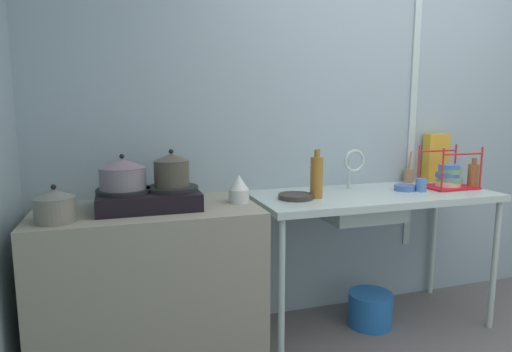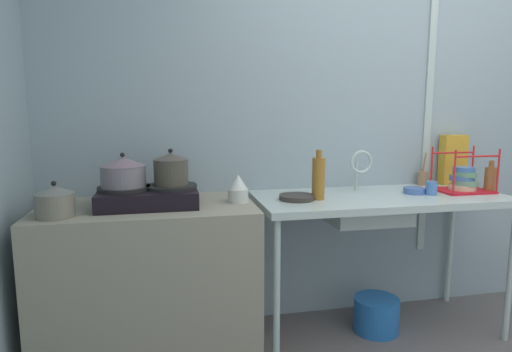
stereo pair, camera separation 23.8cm
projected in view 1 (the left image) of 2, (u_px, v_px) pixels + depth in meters
name	position (u px, v px, depth m)	size (l,w,h in m)	color
wall_back	(379.00, 118.00, 2.99)	(5.30, 0.10, 2.62)	#8FA0AA
wall_metal_strip	(414.00, 98.00, 2.98)	(0.05, 0.01, 2.10)	#B1C1BD
counter_concrete	(151.00, 286.00, 2.29)	(1.14, 0.63, 0.86)	gray
counter_sink	(373.00, 203.00, 2.64)	(1.49, 0.63, 0.86)	#B1C1BD
stove	(149.00, 198.00, 2.22)	(0.52, 0.37, 0.11)	black
pot_on_left_burner	(123.00, 174.00, 2.16)	(0.23, 0.23, 0.18)	slate
pot_on_right_burner	(172.00, 170.00, 2.24)	(0.19, 0.19, 0.20)	#433E33
pot_beside_stove	(55.00, 206.00, 1.93)	(0.18, 0.18, 0.17)	slate
percolator	(239.00, 189.00, 2.35)	(0.11, 0.11, 0.15)	silver
sink_basin	(362.00, 207.00, 2.60)	(0.46, 0.30, 0.16)	#B1C1BD
faucet	(353.00, 163.00, 2.69)	(0.14, 0.08, 0.26)	#B1C1BD
frying_pan	(296.00, 196.00, 2.45)	(0.20, 0.20, 0.03)	#342D29
dish_rack	(449.00, 178.00, 2.79)	(0.32, 0.24, 0.27)	red
cup_by_rack	(421.00, 185.00, 2.67)	(0.07, 0.07, 0.08)	#4876B9
small_bowl_on_drainboard	(405.00, 188.00, 2.70)	(0.13, 0.13, 0.04)	#4463AA
bottle_by_sink	(317.00, 177.00, 2.46)	(0.07, 0.07, 0.28)	#986324
bottle_by_rack	(473.00, 175.00, 2.79)	(0.07, 0.07, 0.20)	brown
cereal_box	(436.00, 158.00, 3.05)	(0.17, 0.08, 0.34)	gold
utensil_jar	(409.00, 175.00, 3.01)	(0.07, 0.07, 0.22)	#967051
bucket_on_floor	(370.00, 309.00, 2.73)	(0.28, 0.28, 0.21)	#2160AE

